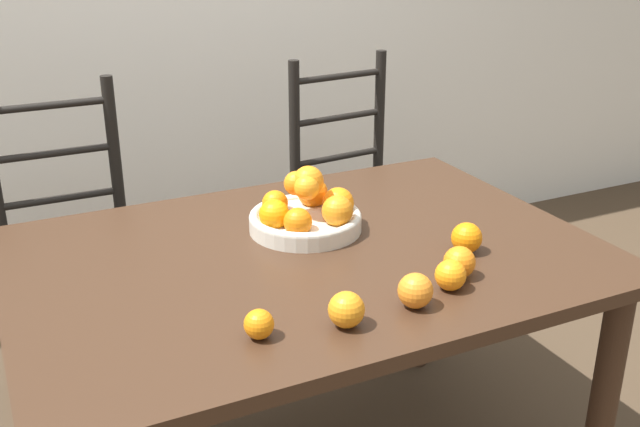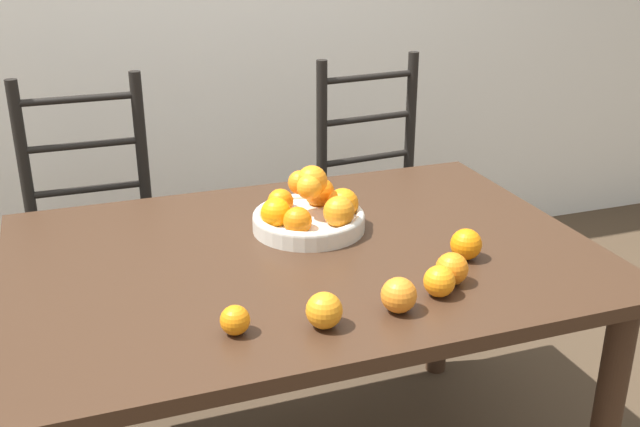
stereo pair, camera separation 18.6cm
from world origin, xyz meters
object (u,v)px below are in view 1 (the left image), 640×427
Objects in this scene: fruit_bowl at (307,212)px; orange_loose_5 at (346,310)px; chair_left at (72,257)px; orange_loose_1 at (467,238)px; orange_loose_0 at (459,262)px; orange_loose_2 at (259,324)px; orange_loose_4 at (415,291)px; chair_right at (357,205)px; orange_loose_3 at (450,275)px.

fruit_bowl is 3.92× the size of orange_loose_5.
orange_loose_1 is at bearing -49.30° from chair_left.
chair_left is at bearing 124.31° from orange_loose_0.
orange_loose_1 is at bearing -45.03° from fruit_bowl.
fruit_bowl reaches higher than orange_loose_2.
orange_loose_4 is at bearing -85.93° from fruit_bowl.
orange_loose_2 is (-0.51, -0.05, -0.01)m from orange_loose_0.
orange_loose_4 is 0.07× the size of chair_right.
chair_right is at bearing 71.49° from orange_loose_3.
chair_left is (-0.72, 1.06, -0.29)m from orange_loose_0.
fruit_bowl reaches higher than orange_loose_3.
fruit_bowl is 0.89m from chair_right.
orange_loose_4 is (-0.11, -0.03, 0.00)m from orange_loose_3.
orange_loose_0 is at bearing -132.73° from orange_loose_1.
orange_loose_3 is at bearing -114.09° from chair_right.
orange_loose_1 is at bearing 23.40° from orange_loose_5.
orange_loose_2 is 0.06× the size of chair_left.
fruit_bowl is 3.98× the size of orange_loose_0.
chair_right is at bearing 52.20° from fruit_bowl.
orange_loose_1 is at bearing 44.26° from orange_loose_3.
orange_loose_3 is 0.07× the size of chair_left.
chair_right reaches higher than orange_loose_3.
chair_right is at bearing 77.03° from orange_loose_1.
orange_loose_0 is 0.07× the size of chair_left.
chair_left is at bearing 128.34° from fruit_bowl.
orange_loose_1 is at bearing 47.27° from orange_loose_0.
orange_loose_1 is 0.07× the size of chair_right.
orange_loose_0 is at bearing -55.52° from chair_left.
orange_loose_5 is (-0.33, -0.08, 0.00)m from orange_loose_0.
fruit_bowl is 0.28× the size of chair_left.
orange_loose_1 is (0.10, 0.10, 0.00)m from orange_loose_0.
orange_loose_0 is at bearing 13.88° from orange_loose_5.
orange_loose_4 reaches higher than orange_loose_2.
orange_loose_5 is at bearing -156.60° from orange_loose_1.
orange_loose_1 is 0.07× the size of chair_left.
orange_loose_5 is at bearing -177.38° from orange_loose_4.
chair_right is at bearing 73.43° from orange_loose_0.
orange_loose_2 is 0.18m from orange_loose_5.
orange_loose_0 is 1.32m from chair_left.
orange_loose_1 is 0.47m from orange_loose_5.
orange_loose_0 is 0.34m from orange_loose_5.
orange_loose_2 is at bearing -165.96° from orange_loose_1.
orange_loose_2 is at bearing -179.27° from orange_loose_3.
chair_right reaches higher than orange_loose_4.
fruit_bowl is at bearing 94.07° from orange_loose_4.
orange_loose_3 is 0.28m from orange_loose_5.
orange_loose_4 is 1.30m from chair_left.
chair_right is at bearing 53.42° from orange_loose_2.
orange_loose_1 is (0.29, -0.29, -0.01)m from fruit_bowl.
chair_right is at bearing 0.16° from chair_left.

